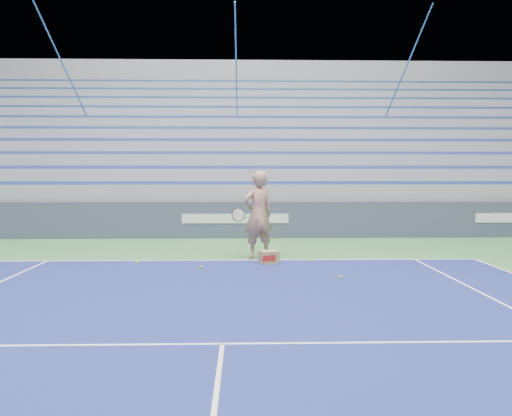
{
  "coord_description": "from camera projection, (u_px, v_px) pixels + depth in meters",
  "views": [
    {
      "loc": [
        0.24,
        0.83,
        1.96
      ],
      "look_at": [
        0.54,
        12.38,
        1.15
      ],
      "focal_mm": 35.0,
      "sensor_mm": 36.0,
      "label": 1
    }
  ],
  "objects": [
    {
      "name": "tennis_ball_0",
      "position": [
        341.0,
        277.0,
        9.23
      ],
      "size": [
        0.07,
        0.07,
        0.07
      ],
      "primitive_type": "sphere",
      "color": "#A9CE2A",
      "rests_on": "ground"
    },
    {
      "name": "sponsor_barrier",
      "position": [
        236.0,
        220.0,
        15.11
      ],
      "size": [
        30.0,
        0.32,
        1.1
      ],
      "color": "#3A4259",
      "rests_on": "ground"
    },
    {
      "name": "bleachers",
      "position": [
        237.0,
        164.0,
        20.68
      ],
      "size": [
        31.0,
        9.15,
        7.3
      ],
      "color": "#93969B",
      "rests_on": "ground"
    },
    {
      "name": "tennis_ball_1",
      "position": [
        137.0,
        263.0,
        10.7
      ],
      "size": [
        0.07,
        0.07,
        0.07
      ],
      "primitive_type": "sphere",
      "color": "#A9CE2A",
      "rests_on": "ground"
    },
    {
      "name": "tennis_ball_3",
      "position": [
        201.0,
        267.0,
        10.22
      ],
      "size": [
        0.07,
        0.07,
        0.07
      ],
      "primitive_type": "sphere",
      "color": "#A9CE2A",
      "rests_on": "ground"
    },
    {
      "name": "tennis_ball_2",
      "position": [
        311.0,
        260.0,
        11.01
      ],
      "size": [
        0.07,
        0.07,
        0.07
      ],
      "primitive_type": "sphere",
      "color": "#A9CE2A",
      "rests_on": "ground"
    },
    {
      "name": "tennis_player",
      "position": [
        258.0,
        215.0,
        11.44
      ],
      "size": [
        1.04,
        0.99,
        2.01
      ],
      "color": "tan",
      "rests_on": "ground"
    },
    {
      "name": "ball_box",
      "position": [
        269.0,
        257.0,
        10.78
      ],
      "size": [
        0.46,
        0.41,
        0.28
      ],
      "color": "#A4814F",
      "rests_on": "ground"
    }
  ]
}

